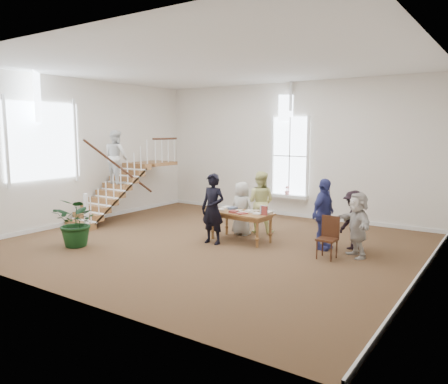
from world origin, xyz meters
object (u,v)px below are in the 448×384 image
Objects in this scene: police_officer at (213,209)px; side_chair at (329,235)px; woman_cluster_a at (323,214)px; woman_cluster_b at (353,220)px; woman_cluster_c at (357,225)px; elderly_woman at (242,208)px; library_table at (241,215)px; person_yellow at (260,202)px; floor_plant at (77,222)px.

side_chair is at bearing 7.63° from police_officer.
woman_cluster_a is 0.76m from woman_cluster_b.
woman_cluster_c is at bearing 40.77° from woman_cluster_b.
woman_cluster_a is 0.82m from side_chair.
police_officer reaches higher than elderly_woman.
woman_cluster_a is at bearing 15.04° from library_table.
woman_cluster_b is 1.50× the size of side_chair.
library_table is 1.17× the size of woman_cluster_b.
library_table is 2.17m from woman_cluster_a.
police_officer is at bearing -48.37° from woman_cluster_b.
side_chair is (2.50, -0.23, -0.15)m from library_table.
library_table is 1.14× the size of elderly_woman.
person_yellow is 1.21× the size of woman_cluster_b.
woman_cluster_a is at bearing -145.10° from woman_cluster_c.
police_officer is 1.80m from person_yellow.
woman_cluster_a is 6.12m from floor_plant.
elderly_woman is (0.10, 1.25, -0.16)m from police_officer.
person_yellow reaches higher than side_chair.
library_table is at bearing -128.58° from woman_cluster_c.
side_chair reaches higher than library_table.
side_chair is at bearing -1.16° from library_table.
elderly_woman is 2.97m from side_chair.
person_yellow is at bearing 51.97° from floor_plant.
woman_cluster_b is at bearing 161.04° from person_yellow.
woman_cluster_c is at bearing 13.46° from police_officer.
person_yellow is 1.16× the size of woman_cluster_c.
side_chair is at bearing 24.70° from floor_plant.
elderly_woman is 4.37m from floor_plant.
woman_cluster_c is at bearing -98.24° from woman_cluster_a.
police_officer reaches higher than woman_cluster_a.
woman_cluster_c is (3.06, -0.88, -0.12)m from person_yellow.
police_officer is 1.25× the size of woman_cluster_b.
woman_cluster_a is (2.12, 0.41, 0.19)m from library_table.
person_yellow is at bearing -78.86° from woman_cluster_b.
floor_plant is (-5.21, -3.21, -0.25)m from woman_cluster_a.
floor_plant is (-3.05, -3.90, -0.26)m from person_yellow.
woman_cluster_a reaches higher than woman_cluster_c.
person_yellow is 1.42× the size of floor_plant.
woman_cluster_c is 1.22× the size of floor_plant.
library_table is 0.96× the size of person_yellow.
elderly_woman is (-0.34, 0.59, 0.06)m from library_table.
woman_cluster_b is (2.72, 0.86, 0.04)m from library_table.
woman_cluster_b reaches higher than library_table.
person_yellow is at bearing 76.53° from police_officer.
woman_cluster_a is 1.81× the size of side_chair.
elderly_woman reaches higher than side_chair.
woman_cluster_a is at bearing 31.67° from floor_plant.
library_table is 1.76× the size of side_chair.
library_table is 0.82m from police_officer.
woman_cluster_b is 0.72m from woman_cluster_c.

